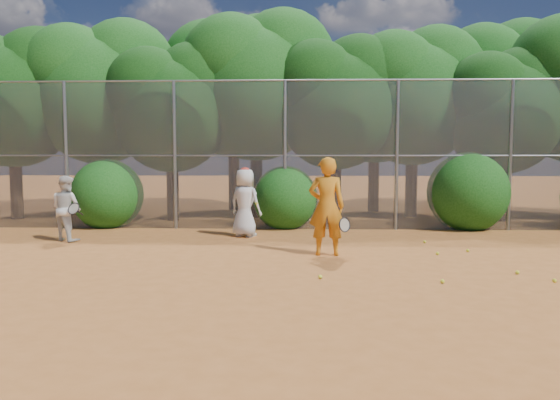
{
  "coord_description": "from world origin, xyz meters",
  "views": [
    {
      "loc": [
        -0.57,
        -8.75,
        2.08
      ],
      "look_at": [
        -1.0,
        2.5,
        1.1
      ],
      "focal_mm": 35.0,
      "sensor_mm": 36.0,
      "label": 1
    }
  ],
  "objects": [
    {
      "name": "ground",
      "position": [
        0.0,
        0.0,
        0.0
      ],
      "size": [
        80.0,
        80.0,
        0.0
      ],
      "primitive_type": "plane",
      "color": "#A65B25",
      "rests_on": "ground"
    },
    {
      "name": "fence_back",
      "position": [
        -0.12,
        6.0,
        2.05
      ],
      "size": [
        20.05,
        0.09,
        4.03
      ],
      "color": "gray",
      "rests_on": "ground"
    },
    {
      "name": "tree_0",
      "position": [
        -9.44,
        8.04,
        3.93
      ],
      "size": [
        4.38,
        3.81,
        6.0
      ],
      "color": "black",
      "rests_on": "ground"
    },
    {
      "name": "tree_1",
      "position": [
        -6.94,
        8.54,
        4.16
      ],
      "size": [
        4.64,
        4.03,
        6.35
      ],
      "color": "black",
      "rests_on": "ground"
    },
    {
      "name": "tree_2",
      "position": [
        -4.45,
        7.83,
        3.58
      ],
      "size": [
        3.99,
        3.47,
        5.47
      ],
      "color": "black",
      "rests_on": "ground"
    },
    {
      "name": "tree_3",
      "position": [
        -1.94,
        8.84,
        4.4
      ],
      "size": [
        4.89,
        4.26,
        6.7
      ],
      "color": "black",
      "rests_on": "ground"
    },
    {
      "name": "tree_4",
      "position": [
        0.55,
        8.24,
        3.76
      ],
      "size": [
        4.19,
        3.64,
        5.73
      ],
      "color": "black",
      "rests_on": "ground"
    },
    {
      "name": "tree_5",
      "position": [
        3.06,
        9.04,
        4.05
      ],
      "size": [
        4.51,
        3.92,
        6.17
      ],
      "color": "black",
      "rests_on": "ground"
    },
    {
      "name": "tree_6",
      "position": [
        5.55,
        8.03,
        3.47
      ],
      "size": [
        3.86,
        3.36,
        5.29
      ],
      "color": "black",
      "rests_on": "ground"
    },
    {
      "name": "tree_9",
      "position": [
        -7.94,
        10.84,
        4.34
      ],
      "size": [
        4.83,
        4.2,
        6.62
      ],
      "color": "black",
      "rests_on": "ground"
    },
    {
      "name": "tree_10",
      "position": [
        -2.93,
        11.05,
        4.63
      ],
      "size": [
        5.15,
        4.48,
        7.06
      ],
      "color": "black",
      "rests_on": "ground"
    },
    {
      "name": "tree_11",
      "position": [
        2.06,
        10.64,
        4.16
      ],
      "size": [
        4.64,
        4.03,
        6.35
      ],
      "color": "black",
      "rests_on": "ground"
    },
    {
      "name": "tree_12",
      "position": [
        6.56,
        11.24,
        4.51
      ],
      "size": [
        5.02,
        4.37,
        6.88
      ],
      "color": "black",
      "rests_on": "ground"
    },
    {
      "name": "bush_0",
      "position": [
        -6.0,
        6.3,
        1.0
      ],
      "size": [
        2.0,
        2.0,
        2.0
      ],
      "primitive_type": "sphere",
      "color": "#134912",
      "rests_on": "ground"
    },
    {
      "name": "bush_1",
      "position": [
        -1.0,
        6.3,
        0.9
      ],
      "size": [
        1.8,
        1.8,
        1.8
      ],
      "primitive_type": "sphere",
      "color": "#134912",
      "rests_on": "ground"
    },
    {
      "name": "bush_2",
      "position": [
        4.0,
        6.3,
        1.1
      ],
      "size": [
        2.2,
        2.2,
        2.2
      ],
      "primitive_type": "sphere",
      "color": "#134912",
      "rests_on": "ground"
    },
    {
      "name": "player_yellow",
      "position": [
        -0.04,
        2.24,
        1.0
      ],
      "size": [
        0.86,
        0.57,
        1.99
      ],
      "rotation": [
        0.0,
        0.0,
        3.12
      ],
      "color": "orange",
      "rests_on": "ground"
    },
    {
      "name": "player_teen",
      "position": [
        -1.94,
        4.62,
        0.85
      ],
      "size": [
        0.98,
        0.85,
        1.72
      ],
      "rotation": [
        0.0,
        0.0,
        2.67
      ],
      "color": "silver",
      "rests_on": "ground"
    },
    {
      "name": "player_white",
      "position": [
        -6.08,
        3.8,
        0.77
      ],
      "size": [
        0.94,
        0.87,
        1.55
      ],
      "rotation": [
        0.0,
        0.0,
        2.65
      ],
      "color": "silver",
      "rests_on": "ground"
    },
    {
      "name": "ball_0",
      "position": [
        2.22,
        2.33,
        0.03
      ],
      "size": [
        0.07,
        0.07,
        0.07
      ],
      "primitive_type": "sphere",
      "color": "yellow",
      "rests_on": "ground"
    },
    {
      "name": "ball_1",
      "position": [
        2.94,
        2.68,
        0.03
      ],
      "size": [
        0.07,
        0.07,
        0.07
      ],
      "primitive_type": "sphere",
      "color": "yellow",
      "rests_on": "ground"
    },
    {
      "name": "ball_2",
      "position": [
        1.7,
        -0.11,
        0.03
      ],
      "size": [
        0.07,
        0.07,
        0.07
      ],
      "primitive_type": "sphere",
      "color": "yellow",
      "rests_on": "ground"
    },
    {
      "name": "ball_3",
      "position": [
        3.51,
        0.01,
        0.03
      ],
      "size": [
        0.07,
        0.07,
        0.07
      ],
      "primitive_type": "sphere",
      "color": "yellow",
      "rests_on": "ground"
    },
    {
      "name": "ball_4",
      "position": [
        -0.24,
        0.14,
        0.03
      ],
      "size": [
        0.07,
        0.07,
        0.07
      ],
      "primitive_type": "sphere",
      "color": "yellow",
      "rests_on": "ground"
    },
    {
      "name": "ball_5",
      "position": [
        2.29,
        3.8,
        0.03
      ],
      "size": [
        0.07,
        0.07,
        0.07
      ],
      "primitive_type": "sphere",
      "color": "yellow",
      "rests_on": "ground"
    },
    {
      "name": "ball_6",
      "position": [
        3.15,
        0.6,
        0.03
      ],
      "size": [
        0.07,
        0.07,
        0.07
      ],
      "primitive_type": "sphere",
      "color": "yellow",
      "rests_on": "ground"
    }
  ]
}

